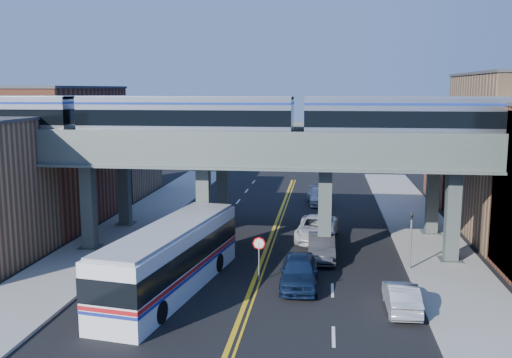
# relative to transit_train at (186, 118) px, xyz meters

# --- Properties ---
(ground) EXTENTS (120.00, 120.00, 0.00)m
(ground) POSITION_rel_transit_train_xyz_m (5.11, -8.00, -9.11)
(ground) COLOR black
(ground) RESTS_ON ground
(sidewalk_west) EXTENTS (5.00, 70.00, 0.16)m
(sidewalk_west) POSITION_rel_transit_train_xyz_m (-6.39, 2.00, -9.03)
(sidewalk_west) COLOR gray
(sidewalk_west) RESTS_ON ground
(sidewalk_east) EXTENTS (5.00, 70.00, 0.16)m
(sidewalk_east) POSITION_rel_transit_train_xyz_m (16.61, 2.00, -9.03)
(sidewalk_east) COLOR gray
(sidewalk_east) RESTS_ON ground
(building_west_b) EXTENTS (8.00, 14.00, 11.00)m
(building_west_b) POSITION_rel_transit_train_xyz_m (-13.39, 8.00, -3.61)
(building_west_b) COLOR brown
(building_west_b) RESTS_ON ground
(building_west_c) EXTENTS (8.00, 10.00, 8.00)m
(building_west_c) POSITION_rel_transit_train_xyz_m (-13.39, 21.00, -5.11)
(building_west_c) COLOR #8F6D4A
(building_west_c) RESTS_ON ground
(building_east_c) EXTENTS (8.00, 10.00, 9.00)m
(building_east_c) POSITION_rel_transit_train_xyz_m (23.61, 21.00, -4.61)
(building_east_c) COLOR brown
(building_east_c) RESTS_ON ground
(elevated_viaduct_near) EXTENTS (52.00, 3.60, 7.40)m
(elevated_viaduct_near) POSITION_rel_transit_train_xyz_m (5.11, 0.00, -2.64)
(elevated_viaduct_near) COLOR #414B47
(elevated_viaduct_near) RESTS_ON ground
(elevated_viaduct_far) EXTENTS (52.00, 3.60, 7.40)m
(elevated_viaduct_far) POSITION_rel_transit_train_xyz_m (5.11, 7.00, -2.64)
(elevated_viaduct_far) COLOR #414B47
(elevated_viaduct_far) RESTS_ON ground
(transit_train) EXTENTS (43.30, 2.71, 3.15)m
(transit_train) POSITION_rel_transit_train_xyz_m (0.00, 0.00, 0.00)
(transit_train) COLOR black
(transit_train) RESTS_ON elevated_viaduct_near
(stop_sign) EXTENTS (0.76, 0.09, 2.63)m
(stop_sign) POSITION_rel_transit_train_xyz_m (5.41, -5.00, -7.35)
(stop_sign) COLOR slate
(stop_sign) RESTS_ON ground
(traffic_signal) EXTENTS (0.15, 0.18, 4.10)m
(traffic_signal) POSITION_rel_transit_train_xyz_m (14.31, -2.00, -6.81)
(traffic_signal) COLOR slate
(traffic_signal) RESTS_ON ground
(transit_bus) EXTENTS (5.04, 13.76, 3.47)m
(transit_bus) POSITION_rel_transit_train_xyz_m (0.81, -7.08, -7.33)
(transit_bus) COLOR white
(transit_bus) RESTS_ON ground
(car_lane_a) EXTENTS (2.20, 5.25, 1.77)m
(car_lane_a) POSITION_rel_transit_train_xyz_m (7.75, -5.61, -8.22)
(car_lane_a) COLOR #101E3C
(car_lane_a) RESTS_ON ground
(car_lane_b) EXTENTS (1.85, 4.97, 1.62)m
(car_lane_b) POSITION_rel_transit_train_xyz_m (8.94, -0.24, -8.30)
(car_lane_b) COLOR #2C2C2E
(car_lane_b) RESTS_ON ground
(car_lane_c) EXTENTS (3.26, 6.30, 1.70)m
(car_lane_c) POSITION_rel_transit_train_xyz_m (8.55, 4.62, -8.26)
(car_lane_c) COLOR silver
(car_lane_c) RESTS_ON ground
(car_lane_d) EXTENTS (2.63, 5.30, 1.48)m
(car_lane_d) POSITION_rel_transit_train_xyz_m (8.51, 17.94, -8.37)
(car_lane_d) COLOR silver
(car_lane_d) RESTS_ON ground
(car_parked_curb) EXTENTS (1.56, 4.35, 1.43)m
(car_parked_curb) POSITION_rel_transit_train_xyz_m (13.00, -8.49, -8.40)
(car_parked_curb) COLOR #99999D
(car_parked_curb) RESTS_ON ground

